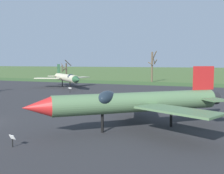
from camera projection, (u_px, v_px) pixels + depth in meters
asphalt_apron at (73, 100)px, 42.60m from camera, size 103.60×60.35×0.05m
grass_verge_strip at (139, 83)px, 75.98m from camera, size 163.60×12.00×0.06m
jet_fighter_front_right at (67, 78)px, 61.81m from camera, size 14.58×14.06×5.38m
info_placard_front_right at (70, 89)px, 51.84m from camera, size 0.61×0.31×1.10m
jet_fighter_rear_center at (134, 102)px, 23.25m from camera, size 14.95×14.16×5.50m
info_placard_rear_center at (12, 140)px, 18.62m from camera, size 0.53×0.29×0.91m
bare_tree_far_left at (66, 70)px, 85.57m from camera, size 3.50×3.19×6.64m
bare_tree_left_of_center at (152, 66)px, 80.22m from camera, size 2.65×2.68×9.18m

